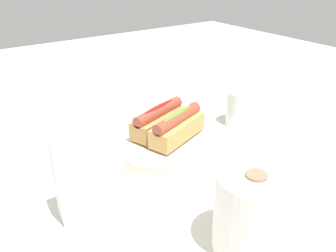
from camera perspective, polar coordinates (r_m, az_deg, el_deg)
name	(u,v)px	position (r m, az deg, el deg)	size (l,w,h in m)	color
ground_plane	(170,145)	(0.82, 0.40, -3.20)	(2.40, 2.40, 0.00)	silver
serving_bowl	(168,141)	(0.80, 0.00, -2.41)	(0.27, 0.27, 0.04)	silver
hotdog_front	(159,119)	(0.79, -1.53, 1.07)	(0.16, 0.09, 0.06)	tan
hotdog_back	(178,126)	(0.76, 1.59, -0.06)	(0.16, 0.10, 0.06)	tan
water_glass	(239,110)	(0.93, 11.54, 2.59)	(0.07, 0.07, 0.09)	white
paper_towel_roll	(251,213)	(0.54, 13.51, -13.73)	(0.11, 0.11, 0.13)	white
napkin_box	(89,175)	(0.60, -12.81, -7.92)	(0.11, 0.04, 0.15)	white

